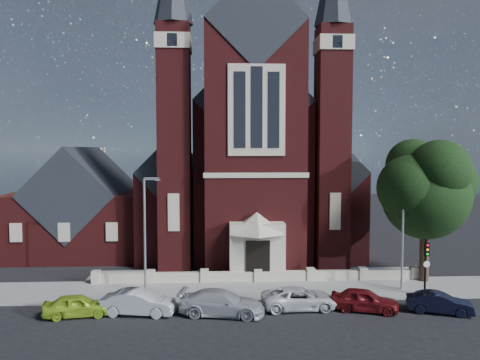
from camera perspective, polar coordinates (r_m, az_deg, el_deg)
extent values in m
plane|color=black|center=(44.19, 1.22, -9.33)|extent=(120.00, 120.00, 0.00)
cube|color=gray|center=(34.08, 2.49, -13.30)|extent=(60.00, 5.00, 0.12)
cube|color=gray|center=(37.90, 1.92, -11.54)|extent=(26.00, 3.00, 0.14)
cube|color=#B0A68C|center=(35.99, 2.19, -12.37)|extent=(24.00, 0.40, 0.90)
cube|color=#4F1515|center=(53.11, 0.47, 0.51)|extent=(10.00, 30.00, 14.00)
cube|color=black|center=(53.18, 0.47, 8.06)|extent=(10.00, 30.20, 10.00)
cube|color=#4F1515|center=(52.48, -7.68, -2.85)|extent=(5.00, 26.00, 8.00)
cube|color=#4F1515|center=(53.34, 8.61, -2.76)|extent=(5.00, 26.00, 8.00)
cube|color=black|center=(52.17, -7.72, 1.52)|extent=(5.01, 26.20, 5.01)
cube|color=black|center=(53.04, 8.65, 1.54)|extent=(5.01, 26.20, 5.01)
cube|color=#4F1515|center=(37.57, 1.83, 3.76)|extent=(8.00, 3.00, 20.00)
cube|color=black|center=(38.88, 1.86, 18.66)|extent=(8.00, 3.20, 8.00)
cube|color=#B0A68C|center=(36.15, 2.04, 8.52)|extent=(4.40, 0.15, 7.00)
cube|color=black|center=(36.10, 2.05, 8.84)|extent=(0.90, 0.08, 6.20)
cube|color=#B0A68C|center=(36.41, 2.06, -8.61)|extent=(4.20, 2.00, 4.40)
cube|color=black|center=(35.53, 2.20, -9.92)|extent=(1.80, 0.12, 3.20)
cone|color=#B0A68C|center=(36.01, 2.07, -5.19)|extent=(4.60, 4.60, 1.60)
cube|color=#4F1515|center=(38.60, -7.98, 3.72)|extent=(2.60, 2.60, 20.00)
cube|color=#B0A68C|center=(39.53, -8.09, 16.14)|extent=(2.80, 2.80, 1.20)
cube|color=#4F1515|center=(39.61, 11.14, 3.69)|extent=(2.60, 2.60, 20.00)
cube|color=#B0A68C|center=(40.52, 11.30, 15.80)|extent=(2.80, 2.80, 1.20)
cube|color=#4F1515|center=(48.24, -18.43, -4.79)|extent=(12.00, 12.00, 6.00)
cube|color=black|center=(47.90, -18.51, -1.23)|extent=(8.49, 12.20, 8.49)
cylinder|color=black|center=(38.07, 21.55, -7.87)|extent=(0.70, 0.70, 5.00)
sphere|color=black|center=(37.49, 21.69, -1.86)|extent=(6.40, 6.40, 6.40)
sphere|color=black|center=(36.45, 23.12, 1.10)|extent=(4.40, 4.40, 4.40)
cylinder|color=gray|center=(32.87, -11.53, -6.83)|extent=(0.16, 0.16, 8.00)
cube|color=gray|center=(32.31, -10.75, 0.15)|extent=(1.00, 0.15, 0.18)
cube|color=gray|center=(32.27, -10.04, 0.01)|extent=(0.35, 0.22, 0.12)
cylinder|color=gray|center=(35.01, 19.21, -6.31)|extent=(0.16, 0.16, 8.00)
cube|color=gray|center=(34.75, 20.12, 0.24)|extent=(1.00, 0.15, 0.18)
cube|color=gray|center=(34.91, 20.72, 0.11)|extent=(0.35, 0.22, 0.12)
cylinder|color=black|center=(34.46, 21.65, -9.93)|extent=(0.14, 0.14, 4.00)
cube|color=black|center=(34.05, 21.81, -7.85)|extent=(0.28, 0.22, 0.90)
sphere|color=red|center=(33.87, 21.92, -7.40)|extent=(0.14, 0.14, 0.14)
sphere|color=#CC8C0C|center=(33.93, 21.90, -7.89)|extent=(0.14, 0.14, 0.14)
sphere|color=#0C9919|center=(33.99, 21.89, -8.39)|extent=(0.14, 0.14, 0.14)
imported|color=#94BE26|center=(30.54, -19.23, -14.24)|extent=(4.10, 2.17, 1.33)
imported|color=#A6AAAE|center=(29.86, -12.29, -14.39)|extent=(4.64, 2.13, 1.47)
imported|color=#A8AAB0|center=(29.14, -2.22, -14.74)|extent=(5.45, 2.97, 1.50)
imported|color=silver|center=(30.44, 7.27, -14.11)|extent=(4.89, 2.41, 1.33)
imported|color=maroon|center=(30.80, 14.94, -13.94)|extent=(4.41, 2.83, 1.40)
imported|color=black|center=(31.90, 23.14, -13.61)|extent=(4.06, 2.49, 1.26)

